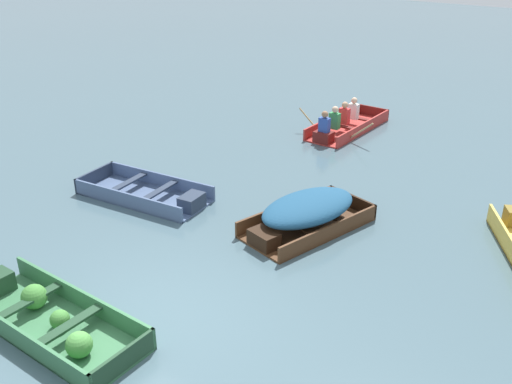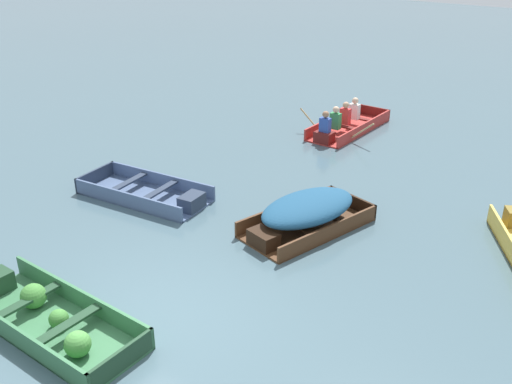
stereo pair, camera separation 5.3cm
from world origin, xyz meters
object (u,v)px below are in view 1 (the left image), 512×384
dinghy_green_foreground (47,317)px  skiff_slate_blue_far_moored (149,194)px  rowboat_red_with_crew (344,125)px  skiff_dark_varnish_near_moored (307,211)px

dinghy_green_foreground → skiff_slate_blue_far_moored: (-1.88, 3.90, -0.03)m
skiff_slate_blue_far_moored → rowboat_red_with_crew: size_ratio=0.96×
skiff_dark_varnish_near_moored → rowboat_red_with_crew: bearing=111.0°
skiff_dark_varnish_near_moored → skiff_slate_blue_far_moored: size_ratio=0.94×
dinghy_green_foreground → rowboat_red_with_crew: 10.21m
dinghy_green_foreground → skiff_slate_blue_far_moored: 4.33m
skiff_dark_varnish_near_moored → rowboat_red_with_crew: (-2.10, 5.47, -0.15)m
skiff_dark_varnish_near_moored → rowboat_red_with_crew: rowboat_red_with_crew is taller
dinghy_green_foreground → skiff_slate_blue_far_moored: size_ratio=1.06×
dinghy_green_foreground → rowboat_red_with_crew: size_ratio=1.02×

